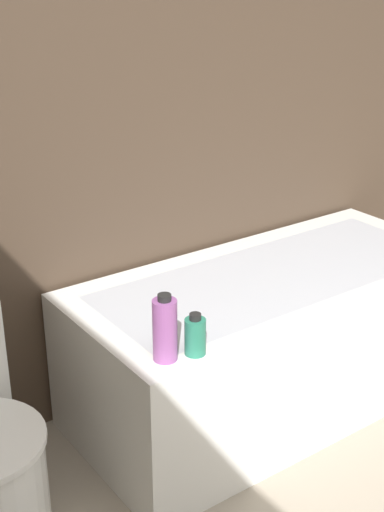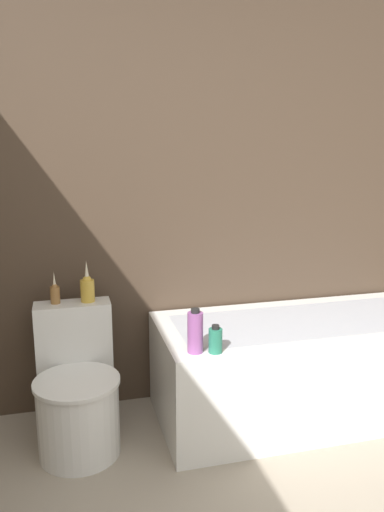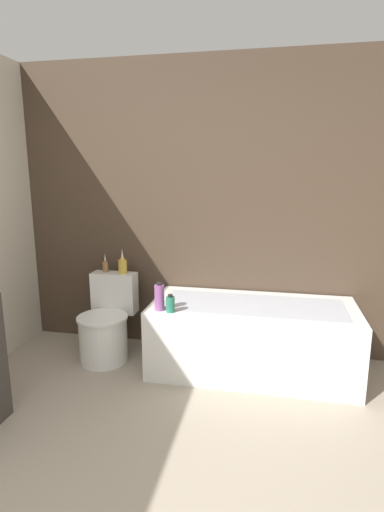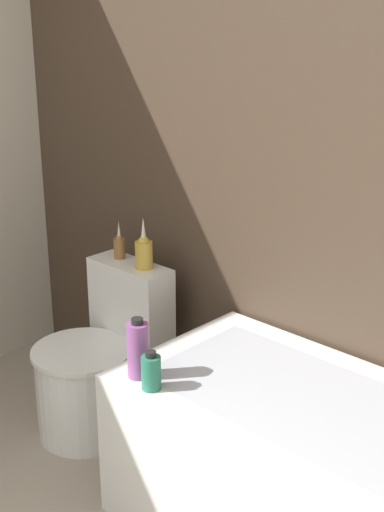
# 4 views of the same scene
# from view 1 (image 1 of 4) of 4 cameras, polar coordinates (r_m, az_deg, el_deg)

# --- Properties ---
(wall_back_tiled) EXTENTS (6.40, 0.06, 2.60)m
(wall_back_tiled) POSITION_cam_1_polar(r_m,az_deg,el_deg) (2.58, -10.58, 12.94)
(wall_back_tiled) COLOR #423326
(wall_back_tiled) RESTS_ON ground_plane
(bathtub) EXTENTS (1.66, 0.75, 0.58)m
(bathtub) POSITION_cam_1_polar(r_m,az_deg,el_deg) (2.95, 6.52, -6.49)
(bathtub) COLOR white
(bathtub) RESTS_ON ground
(shampoo_bottle_tall) EXTENTS (0.08, 0.08, 0.22)m
(shampoo_bottle_tall) POSITION_cam_1_polar(r_m,az_deg,el_deg) (2.18, -2.18, -5.88)
(shampoo_bottle_tall) COLOR #8C4C8C
(shampoo_bottle_tall) RESTS_ON bathtub
(shampoo_bottle_short) EXTENTS (0.07, 0.07, 0.14)m
(shampoo_bottle_short) POSITION_cam_1_polar(r_m,az_deg,el_deg) (2.23, 0.26, -6.40)
(shampoo_bottle_short) COLOR #267259
(shampoo_bottle_short) RESTS_ON bathtub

